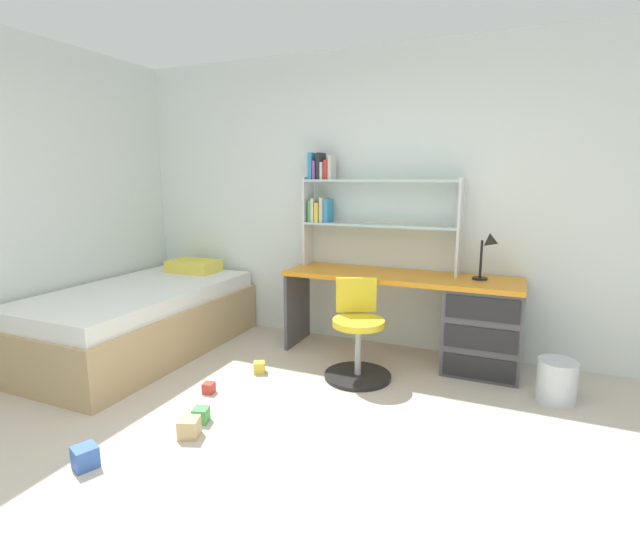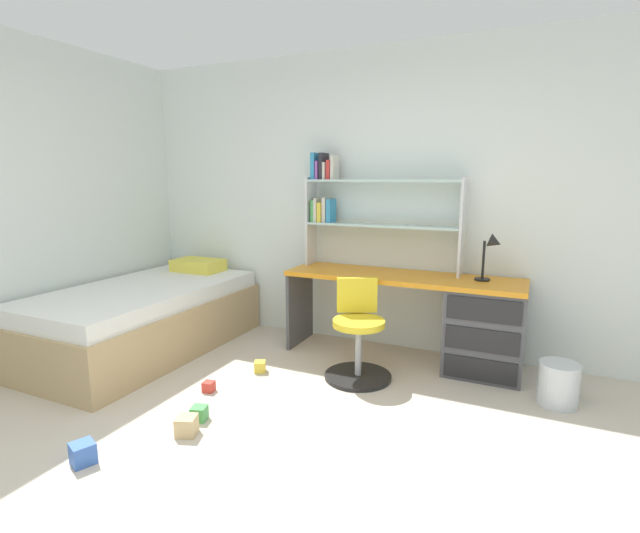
{
  "view_description": "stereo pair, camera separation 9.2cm",
  "coord_description": "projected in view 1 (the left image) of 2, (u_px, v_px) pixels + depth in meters",
  "views": [
    {
      "loc": [
        1.12,
        -1.64,
        1.53
      ],
      "look_at": [
        -0.2,
        1.46,
        0.9
      ],
      "focal_mm": 26.22,
      "sensor_mm": 36.0,
      "label": 1
    },
    {
      "loc": [
        1.21,
        -1.6,
        1.53
      ],
      "look_at": [
        -0.2,
        1.46,
        0.9
      ],
      "focal_mm": 26.22,
      "sensor_mm": 36.0,
      "label": 2
    }
  ],
  "objects": [
    {
      "name": "swivel_chair",
      "position": [
        358.0,
        340.0,
        3.63
      ],
      "size": [
        0.52,
        0.52,
        0.76
      ],
      "color": "black",
      "rests_on": "ground_plane"
    },
    {
      "name": "toy_block_yellow_1",
      "position": [
        259.0,
        367.0,
        3.74
      ],
      "size": [
        0.12,
        0.12,
        0.09
      ],
      "primitive_type": "cube",
      "rotation": [
        0.0,
        0.0,
        2.07
      ],
      "color": "gold",
      "rests_on": "ground_plane"
    },
    {
      "name": "room_shell",
      "position": [
        183.0,
        205.0,
        3.58
      ],
      "size": [
        6.05,
        5.92,
        2.66
      ],
      "color": "silver",
      "rests_on": "ground_plane"
    },
    {
      "name": "bookshelf_hutch",
      "position": [
        357.0,
        203.0,
        4.13
      ],
      "size": [
        1.39,
        0.22,
        1.02
      ],
      "color": "silver",
      "rests_on": "desk"
    },
    {
      "name": "desk_lamp",
      "position": [
        490.0,
        249.0,
        3.63
      ],
      "size": [
        0.2,
        0.17,
        0.38
      ],
      "color": "black",
      "rests_on": "desk"
    },
    {
      "name": "desk",
      "position": [
        461.0,
        319.0,
        3.79
      ],
      "size": [
        1.96,
        0.55,
        0.74
      ],
      "color": "orange",
      "rests_on": "ground_plane"
    },
    {
      "name": "waste_bin",
      "position": [
        557.0,
        381.0,
        3.24
      ],
      "size": [
        0.26,
        0.26,
        0.3
      ],
      "primitive_type": "cylinder",
      "color": "silver",
      "rests_on": "ground_plane"
    },
    {
      "name": "toy_block_red_2",
      "position": [
        209.0,
        388.0,
        3.39
      ],
      "size": [
        0.09,
        0.09,
        0.08
      ],
      "primitive_type": "cube",
      "rotation": [
        0.0,
        0.0,
        0.16
      ],
      "color": "red",
      "rests_on": "ground_plane"
    },
    {
      "name": "toy_block_natural_3",
      "position": [
        189.0,
        428.0,
        2.81
      ],
      "size": [
        0.15,
        0.15,
        0.12
      ],
      "primitive_type": "cube",
      "rotation": [
        0.0,
        0.0,
        1.93
      ],
      "color": "tan",
      "rests_on": "ground_plane"
    },
    {
      "name": "bed_platform",
      "position": [
        140.0,
        319.0,
        4.17
      ],
      "size": [
        1.15,
        2.08,
        0.71
      ],
      "color": "tan",
      "rests_on": "ground_plane"
    },
    {
      "name": "toy_block_blue_4",
      "position": [
        85.0,
        457.0,
        2.51
      ],
      "size": [
        0.15,
        0.15,
        0.12
      ],
      "primitive_type": "cube",
      "rotation": [
        0.0,
        0.0,
        2.75
      ],
      "color": "#3860B7",
      "rests_on": "ground_plane"
    },
    {
      "name": "toy_block_green_0",
      "position": [
        201.0,
        415.0,
        2.98
      ],
      "size": [
        0.12,
        0.12,
        0.09
      ],
      "primitive_type": "cube",
      "rotation": [
        0.0,
        0.0,
        1.86
      ],
      "color": "#479E51",
      "rests_on": "ground_plane"
    },
    {
      "name": "ground_plane",
      "position": [
        238.0,
        511.0,
        2.2
      ],
      "size": [
        6.05,
        5.92,
        0.02
      ],
      "primitive_type": "cube",
      "color": "beige"
    }
  ]
}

